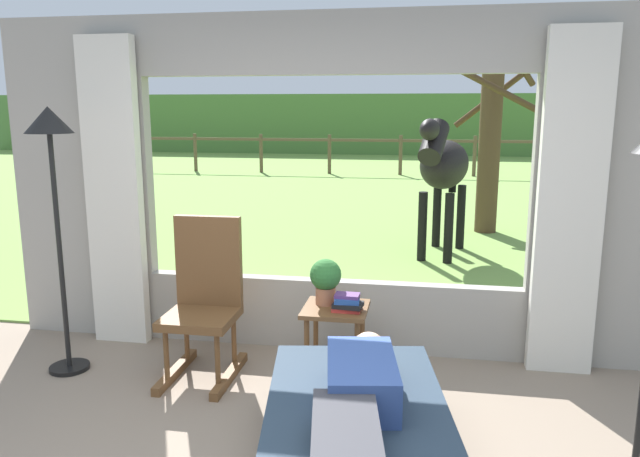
% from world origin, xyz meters
% --- Properties ---
extents(back_wall_with_window, '(5.20, 0.12, 2.55)m').
position_xyz_m(back_wall_with_window, '(0.00, 2.26, 1.25)').
color(back_wall_with_window, '#9E998E').
rests_on(back_wall_with_window, ground_plane).
extents(curtain_panel_left, '(0.44, 0.10, 2.40)m').
position_xyz_m(curtain_panel_left, '(-1.69, 2.12, 1.20)').
color(curtain_panel_left, silver).
rests_on(curtain_panel_left, ground_plane).
extents(curtain_panel_right, '(0.44, 0.10, 2.40)m').
position_xyz_m(curtain_panel_right, '(1.69, 2.12, 1.20)').
color(curtain_panel_right, silver).
rests_on(curtain_panel_right, ground_plane).
extents(outdoor_pasture_lawn, '(36.00, 21.68, 0.02)m').
position_xyz_m(outdoor_pasture_lawn, '(0.00, 13.16, 0.01)').
color(outdoor_pasture_lawn, '#759E47').
rests_on(outdoor_pasture_lawn, ground_plane).
extents(distant_hill_ridge, '(36.00, 2.00, 2.40)m').
position_xyz_m(distant_hill_ridge, '(0.00, 23.00, 1.20)').
color(distant_hill_ridge, '#507B3B').
rests_on(distant_hill_ridge, ground_plane).
extents(recliner_sofa, '(1.16, 1.82, 0.42)m').
position_xyz_m(recliner_sofa, '(0.42, 0.45, 0.22)').
color(recliner_sofa, black).
rests_on(recliner_sofa, ground_plane).
extents(reclining_person, '(0.43, 1.44, 0.22)m').
position_xyz_m(reclining_person, '(0.42, 0.40, 0.52)').
color(reclining_person, '#334C8C').
rests_on(reclining_person, recliner_sofa).
extents(rocking_chair, '(0.48, 0.68, 1.12)m').
position_xyz_m(rocking_chair, '(-0.80, 1.65, 0.55)').
color(rocking_chair, brown).
rests_on(rocking_chair, ground_plane).
extents(side_table, '(0.44, 0.44, 0.52)m').
position_xyz_m(side_table, '(0.12, 1.71, 0.43)').
color(side_table, brown).
rests_on(side_table, ground_plane).
extents(potted_plant, '(0.22, 0.22, 0.32)m').
position_xyz_m(potted_plant, '(0.04, 1.77, 0.70)').
color(potted_plant, '#9E6042').
rests_on(potted_plant, side_table).
extents(book_stack, '(0.21, 0.17, 0.12)m').
position_xyz_m(book_stack, '(0.21, 1.65, 0.57)').
color(book_stack, '#B22D28').
rests_on(book_stack, side_table).
extents(floor_lamp_left, '(0.32, 0.32, 1.88)m').
position_xyz_m(floor_lamp_left, '(-1.80, 1.51, 1.52)').
color(floor_lamp_left, black).
rests_on(floor_lamp_left, ground_plane).
extents(horse, '(0.82, 1.82, 1.73)m').
position_xyz_m(horse, '(0.92, 5.41, 1.16)').
color(horse, black).
rests_on(horse, outdoor_pasture_lawn).
extents(pasture_tree, '(1.27, 1.20, 2.95)m').
position_xyz_m(pasture_tree, '(1.63, 7.07, 1.41)').
color(pasture_tree, '#4C3823').
rests_on(pasture_tree, outdoor_pasture_lawn).
extents(pasture_fence_line, '(16.10, 0.10, 1.10)m').
position_xyz_m(pasture_fence_line, '(0.00, 14.79, 0.74)').
color(pasture_fence_line, brown).
rests_on(pasture_fence_line, outdoor_pasture_lawn).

